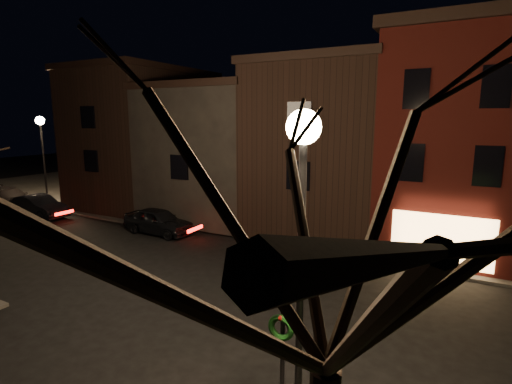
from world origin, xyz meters
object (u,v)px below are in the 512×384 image
(traffic_signal, at_px, (281,301))
(bare_tree_right, at_px, (334,149))
(parked_car_a, at_px, (158,221))
(parked_car_b, at_px, (38,206))
(street_lamp_near, at_px, (302,192))
(street_lamp_far, at_px, (41,136))
(parked_car_c, at_px, (8,199))

(traffic_signal, relative_size, bare_tree_right, 0.48)
(traffic_signal, distance_m, parked_car_a, 15.75)
(traffic_signal, xyz_separation_m, parked_car_b, (-21.65, 9.04, -2.07))
(street_lamp_near, distance_m, parked_car_a, 16.98)
(street_lamp_far, bearing_deg, parked_car_c, -116.82)
(street_lamp_far, height_order, parked_car_c, street_lamp_far)
(bare_tree_right, height_order, parked_car_a, bare_tree_right)
(traffic_signal, bearing_deg, street_lamp_near, -39.37)
(parked_car_b, height_order, parked_car_c, parked_car_c)
(street_lamp_near, height_order, traffic_signal, street_lamp_near)
(street_lamp_near, distance_m, traffic_signal, 2.49)
(traffic_signal, bearing_deg, parked_car_b, 157.35)
(bare_tree_right, relative_size, parked_car_c, 1.57)
(parked_car_b, xyz_separation_m, parked_car_c, (-4.07, 0.44, 0.05))
(street_lamp_near, distance_m, parked_car_b, 24.61)
(traffic_signal, relative_size, parked_car_c, 0.75)
(parked_car_a, distance_m, parked_car_c, 13.63)
(street_lamp_near, relative_size, parked_car_a, 1.51)
(traffic_signal, relative_size, parked_car_a, 0.94)
(traffic_signal, height_order, parked_car_c, traffic_signal)
(parked_car_a, height_order, parked_car_c, parked_car_c)
(street_lamp_far, distance_m, traffic_signal, 27.35)
(parked_car_a, relative_size, parked_car_b, 0.96)
(traffic_signal, bearing_deg, parked_car_c, 159.78)
(street_lamp_far, relative_size, parked_car_a, 1.51)
(parked_car_c, bearing_deg, bare_tree_right, -112.11)
(parked_car_a, relative_size, parked_car_c, 0.79)
(street_lamp_near, height_order, street_lamp_far, same)
(bare_tree_right, distance_m, parked_car_b, 27.00)
(bare_tree_right, bearing_deg, parked_car_c, 155.71)
(street_lamp_near, xyz_separation_m, bare_tree_right, (1.30, -2.50, 0.97))
(street_lamp_far, xyz_separation_m, parked_car_b, (2.95, -2.67, -4.44))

